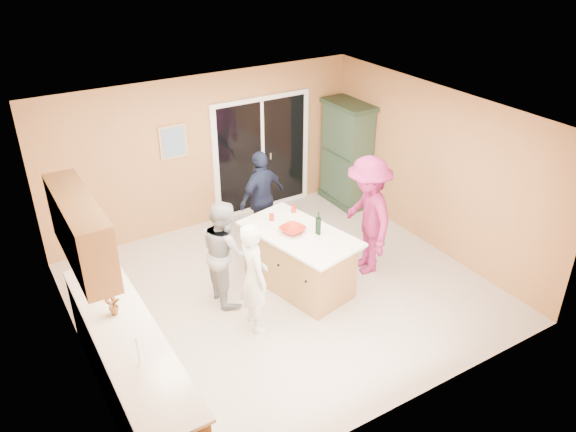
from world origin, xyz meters
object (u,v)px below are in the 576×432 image
woman_white (254,277)px  woman_grey (224,252)px  kitchen_island (299,261)px  green_hutch (346,155)px  woman_navy (262,198)px  woman_magenta (367,216)px

woman_white → woman_grey: 0.76m
kitchen_island → woman_grey: bearing=151.6°
green_hutch → woman_navy: size_ratio=1.22×
woman_grey → woman_navy: (1.20, 1.13, 0.04)m
woman_white → kitchen_island: bearing=-57.9°
green_hutch → woman_navy: bearing=-166.9°
kitchen_island → green_hutch: 2.96m
woman_white → woman_navy: size_ratio=0.97×
green_hutch → woman_grey: size_ratio=1.27×
green_hutch → woman_magenta: green_hutch is taller
kitchen_island → woman_grey: woman_grey is taller
woman_navy → woman_grey: bearing=26.9°
woman_navy → woman_magenta: 1.80m
woman_white → woman_magenta: 2.10m
kitchen_island → green_hutch: green_hutch is taller
woman_white → woman_navy: bearing=-24.9°
green_hutch → kitchen_island: bearing=-139.4°
kitchen_island → woman_magenta: (1.10, -0.12, 0.49)m
woman_grey → woman_magenta: bearing=-98.1°
woman_navy → green_hutch: bearing=176.9°
woman_white → woman_magenta: woman_magenta is taller
green_hutch → woman_grey: 3.61m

